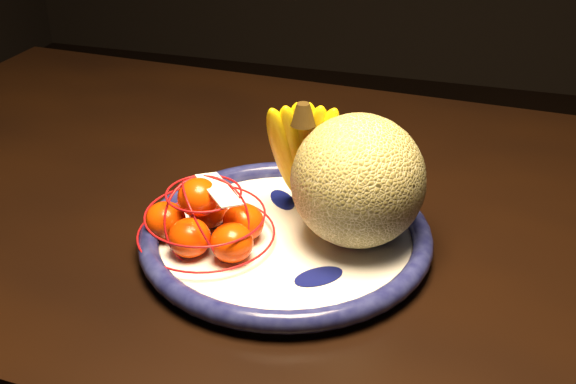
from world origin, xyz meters
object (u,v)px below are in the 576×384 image
(mandarin_bag, at_px, (206,221))
(fruit_bowl, at_px, (286,236))
(dining_table, at_px, (271,237))
(cantaloupe, at_px, (358,181))
(banana_bunch, at_px, (302,149))

(mandarin_bag, bearing_deg, fruit_bowl, 22.82)
(dining_table, xyz_separation_m, mandarin_bag, (-0.03, -0.16, 0.12))
(dining_table, distance_m, mandarin_bag, 0.20)
(dining_table, bearing_deg, cantaloupe, -32.72)
(dining_table, relative_size, banana_bunch, 8.34)
(dining_table, relative_size, fruit_bowl, 4.11)
(cantaloupe, bearing_deg, mandarin_bag, -160.97)
(cantaloupe, distance_m, mandarin_bag, 0.18)
(fruit_bowl, xyz_separation_m, banana_bunch, (0.00, 0.07, 0.09))
(banana_bunch, bearing_deg, mandarin_bag, -147.59)
(fruit_bowl, bearing_deg, banana_bunch, 88.57)
(fruit_bowl, xyz_separation_m, mandarin_bag, (-0.09, -0.04, 0.03))
(cantaloupe, xyz_separation_m, mandarin_bag, (-0.17, -0.06, -0.05))
(fruit_bowl, distance_m, mandarin_bag, 0.10)
(banana_bunch, height_order, mandarin_bag, banana_bunch)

